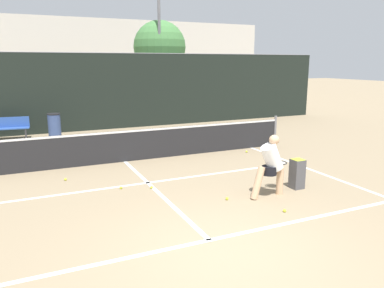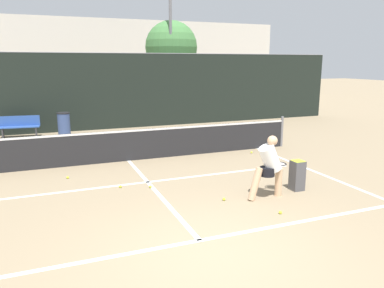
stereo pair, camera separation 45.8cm
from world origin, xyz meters
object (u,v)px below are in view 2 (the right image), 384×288
object	(u,v)px
courtside_bench	(19,126)
trash_bin	(64,124)
ball_hopper	(297,175)
parked_car	(61,107)
player_practicing	(269,165)

from	to	relation	value
courtside_bench	trash_bin	size ratio (longest dim) A/B	1.62
ball_hopper	parked_car	world-z (taller)	parked_car
player_practicing	trash_bin	bearing A→B (deg)	109.35
parked_car	player_practicing	bearing A→B (deg)	-75.89
trash_bin	parked_car	bearing A→B (deg)	88.27
trash_bin	parked_car	size ratio (longest dim) A/B	0.23
player_practicing	parked_car	size ratio (longest dim) A/B	0.33
parked_car	trash_bin	bearing A→B (deg)	-91.73
ball_hopper	parked_car	xyz separation A→B (m)	(-4.54, 14.29, 0.20)
trash_bin	courtside_bench	bearing A→B (deg)	169.84
trash_bin	ball_hopper	bearing A→B (deg)	-62.16
trash_bin	parked_car	xyz separation A→B (m)	(0.16, 5.39, 0.09)
player_practicing	ball_hopper	distance (m)	0.99
parked_car	courtside_bench	bearing A→B (deg)	-109.71
player_practicing	courtside_bench	distance (m)	10.85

